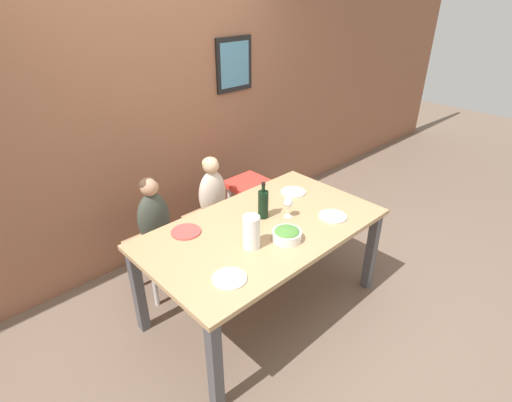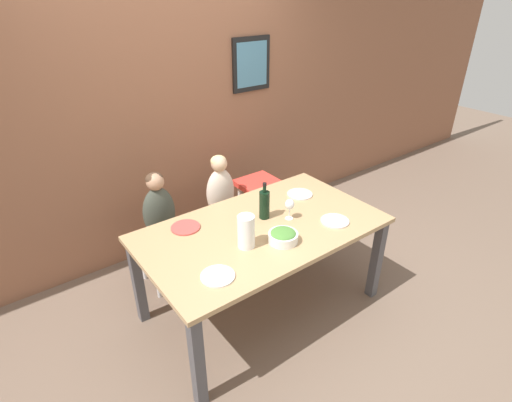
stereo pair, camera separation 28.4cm
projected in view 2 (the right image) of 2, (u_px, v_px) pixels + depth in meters
The scene contains 16 objects.
ground_plane at pixel (262, 305), 3.24m from camera, with size 14.00×14.00×0.00m, color #705B4C.
wall_back at pixel (174, 106), 3.49m from camera, with size 10.00×0.09×2.70m.
dining_table at pixel (262, 237), 2.92m from camera, with size 1.76×1.01×0.76m.
chair_far_left at pixel (163, 243), 3.32m from camera, with size 0.43×0.40×0.47m.
chair_far_center at pixel (222, 221), 3.63m from camera, with size 0.43×0.40×0.47m.
chair_right_highchair at pixel (258, 195), 3.78m from camera, with size 0.37×0.34×0.68m.
person_child_left at pixel (158, 207), 3.16m from camera, with size 0.27×0.16×0.56m.
person_child_center at pixel (220, 187), 3.46m from camera, with size 0.27×0.16×0.56m.
wine_bottle at pixel (264, 204), 2.94m from camera, with size 0.08×0.08×0.29m.
paper_towel_roll at pixel (246, 232), 2.61m from camera, with size 0.11×0.11×0.23m.
wine_glass_near at pixel (290, 205), 2.92m from camera, with size 0.07×0.07×0.16m.
salad_bowl_large at pixel (283, 236), 2.70m from camera, with size 0.20×0.20×0.09m.
dinner_plate_front_left at pixel (218, 276), 2.39m from camera, with size 0.21×0.21×0.01m.
dinner_plate_back_left at pixel (186, 227), 2.86m from camera, with size 0.21×0.21×0.01m.
dinner_plate_back_right at pixel (300, 194), 3.31m from camera, with size 0.21×0.21×0.01m.
dinner_plate_front_right at pixel (335, 221), 2.94m from camera, with size 0.21×0.21×0.01m.
Camera 2 is at (-1.50, -1.92, 2.31)m, focal length 28.00 mm.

